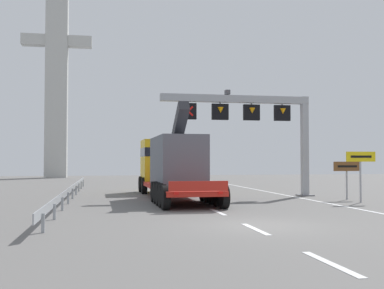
{
  "coord_description": "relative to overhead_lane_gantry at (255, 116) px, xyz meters",
  "views": [
    {
      "loc": [
        -5.14,
        -15.44,
        2.21
      ],
      "look_at": [
        -0.36,
        10.58,
        3.12
      ],
      "focal_mm": 44.03,
      "sensor_mm": 36.0,
      "label": 1
    }
  ],
  "objects": [
    {
      "name": "ground",
      "position": [
        -3.94,
        -12.43,
        -4.98
      ],
      "size": [
        112.0,
        112.0,
        0.0
      ],
      "primitive_type": "plane",
      "color": "slate"
    },
    {
      "name": "lane_markings",
      "position": [
        -4.33,
        -0.37,
        -4.97
      ],
      "size": [
        0.2,
        38.72,
        0.01
      ],
      "color": "silver",
      "rests_on": "ground"
    },
    {
      "name": "edge_line_right",
      "position": [
        2.26,
        -0.43,
        -4.97
      ],
      "size": [
        0.2,
        63.0,
        0.01
      ],
      "primitive_type": "cube",
      "color": "silver",
      "rests_on": "ground"
    },
    {
      "name": "overhead_lane_gantry",
      "position": [
        0.0,
        0.0,
        0.0
      ],
      "size": [
        9.63,
        0.9,
        6.55
      ],
      "color": "#9EA0A5",
      "rests_on": "ground"
    },
    {
      "name": "heavy_haul_truck_red",
      "position": [
        -5.21,
        0.51,
        -2.99
      ],
      "size": [
        3.2,
        14.1,
        5.3
      ],
      "color": "red",
      "rests_on": "ground"
    },
    {
      "name": "exit_sign_yellow",
      "position": [
        4.18,
        -5.04,
        -2.91
      ],
      "size": [
        1.66,
        0.15,
        2.69
      ],
      "color": "#9EA0A5",
      "rests_on": "ground"
    },
    {
      "name": "tourist_info_sign_brown",
      "position": [
        4.41,
        -3.17,
        -3.32
      ],
      "size": [
        1.64,
        0.15,
        2.16
      ],
      "color": "#9EA0A5",
      "rests_on": "ground"
    },
    {
      "name": "guardrail_left",
      "position": [
        -11.01,
        0.25,
        -4.42
      ],
      "size": [
        0.13,
        29.37,
        0.76
      ],
      "color": "#999EA3",
      "rests_on": "ground"
    },
    {
      "name": "bridge_pylon_distant",
      "position": [
        -15.5,
        35.95,
        9.94
      ],
      "size": [
        9.0,
        2.0,
        29.07
      ],
      "color": "#B7B7B2",
      "rests_on": "ground"
    }
  ]
}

